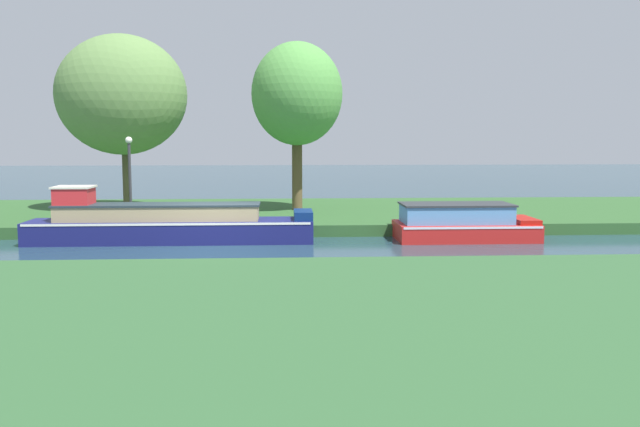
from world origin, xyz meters
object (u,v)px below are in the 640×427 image
at_px(red_narrowboat, 463,224).
at_px(willow_tree_centre, 297,95).
at_px(willow_tree_left, 122,95).
at_px(lamp_post, 130,169).
at_px(navy_barge, 166,224).

relative_size(red_narrowboat, willow_tree_centre, 0.68).
xyz_separation_m(willow_tree_left, lamp_post, (1.06, -3.73, -2.77)).
distance_m(willow_tree_centre, lamp_post, 7.30).
bearing_deg(willow_tree_centre, navy_barge, -128.50).
relative_size(navy_barge, willow_tree_centre, 1.35).
height_order(red_narrowboat, willow_tree_centre, willow_tree_centre).
distance_m(red_narrowboat, willow_tree_centre, 8.88).
relative_size(navy_barge, willow_tree_left, 1.29).
xyz_separation_m(navy_barge, willow_tree_left, (-2.66, 6.01, 4.44)).
bearing_deg(lamp_post, willow_tree_centre, 28.20).
bearing_deg(red_narrowboat, willow_tree_left, 154.03).
bearing_deg(red_narrowboat, navy_barge, -180.00).
xyz_separation_m(red_narrowboat, willow_tree_centre, (-5.33, 5.47, 4.52)).
bearing_deg(lamp_post, red_narrowboat, -11.42).
bearing_deg(willow_tree_left, red_narrowboat, -25.97).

